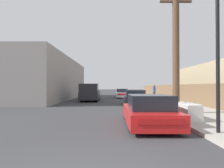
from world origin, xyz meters
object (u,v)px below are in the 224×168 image
object	(u,v)px
parked_sports_car_red	(148,111)
pedestrian	(154,92)
car_parked_mid	(135,98)
utility_pole	(176,50)
car_parked_far	(122,94)
street_lamp	(218,47)
discarded_fridge	(186,111)
pickup_truck	(90,92)

from	to	relation	value
parked_sports_car_red	pedestrian	world-z (taller)	pedestrian
car_parked_mid	utility_pole	xyz separation A→B (m)	(1.58, -6.46, 3.08)
car_parked_far	street_lamp	distance (m)	22.32
discarded_fridge	car_parked_mid	world-z (taller)	car_parked_mid
street_lamp	car_parked_mid	bearing A→B (deg)	97.35
car_parked_far	parked_sports_car_red	bearing A→B (deg)	-89.32
parked_sports_car_red	pedestrian	distance (m)	15.02
discarded_fridge	parked_sports_car_red	xyz separation A→B (m)	(-1.90, -0.82, 0.10)
discarded_fridge	street_lamp	bearing A→B (deg)	-92.12
discarded_fridge	pedestrian	bearing A→B (deg)	81.01
pickup_truck	pedestrian	bearing A→B (deg)	-174.54
utility_pole	street_lamp	world-z (taller)	utility_pole
car_parked_mid	car_parked_far	world-z (taller)	car_parked_mid
parked_sports_car_red	car_parked_mid	bearing A→B (deg)	87.24
parked_sports_car_red	utility_pole	xyz separation A→B (m)	(2.08, 2.89, 3.11)
parked_sports_car_red	pickup_truck	distance (m)	14.42
discarded_fridge	car_parked_mid	distance (m)	8.64
car_parked_far	street_lamp	size ratio (longest dim) A/B	0.86
car_parked_mid	utility_pole	distance (m)	7.33
street_lamp	pedestrian	size ratio (longest dim) A/B	2.76
utility_pole	street_lamp	size ratio (longest dim) A/B	1.46
discarded_fridge	car_parked_far	xyz separation A→B (m)	(-1.99, 19.47, 0.13)
pedestrian	discarded_fridge	bearing A→B (deg)	-95.95
street_lamp	parked_sports_car_red	bearing A→B (deg)	136.84
car_parked_mid	utility_pole	bearing A→B (deg)	-74.52
parked_sports_car_red	pedestrian	bearing A→B (deg)	77.46
discarded_fridge	pickup_truck	distance (m)	14.30
utility_pole	pedestrian	bearing A→B (deg)	83.91
pickup_truck	pedestrian	distance (m)	7.34
car_parked_mid	utility_pole	size ratio (longest dim) A/B	0.62
discarded_fridge	pedestrian	xyz separation A→B (m)	(1.44, 13.82, 0.53)
car_parked_mid	pedestrian	distance (m)	6.02
pickup_truck	utility_pole	bearing A→B (deg)	118.23
pedestrian	street_lamp	bearing A→B (deg)	-94.85
car_parked_mid	street_lamp	xyz separation A→B (m)	(1.44, -11.17, 2.29)
car_parked_mid	pickup_truck	xyz separation A→B (m)	(-4.47, 4.51, 0.34)
parked_sports_car_red	pickup_truck	bearing A→B (deg)	106.27
car_parked_mid	street_lamp	distance (m)	11.49
car_parked_far	street_lamp	bearing A→B (deg)	-84.33
car_parked_far	pickup_truck	world-z (taller)	pickup_truck
pickup_truck	pedestrian	xyz separation A→B (m)	(7.30, 0.78, 0.06)
parked_sports_car_red	car_parked_mid	xyz separation A→B (m)	(0.50, 9.35, 0.03)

